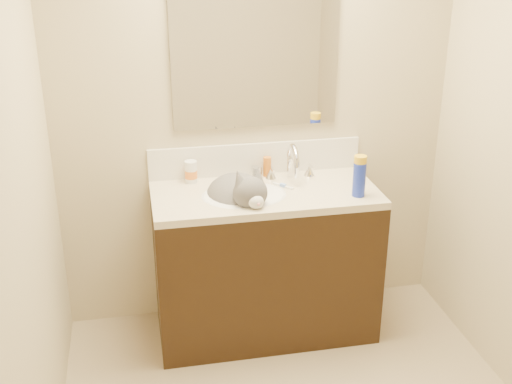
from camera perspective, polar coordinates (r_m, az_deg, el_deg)
name	(u,v)px	position (r m, az deg, el deg)	size (l,w,h in m)	color
room_shell	(323,132)	(2.30, 6.01, 5.33)	(2.24, 2.54, 2.52)	#BBAB8B
vanity_cabinet	(265,265)	(3.60, 0.79, -6.55)	(1.20, 0.55, 0.82)	black
counter_slab	(265,195)	(3.41, 0.83, -0.22)	(1.20, 0.55, 0.04)	beige
basin	(244,207)	(3.38, -1.06, -1.36)	(0.45, 0.36, 0.14)	white
faucet	(292,165)	(3.53, 3.23, 2.44)	(0.28, 0.20, 0.21)	silver
cat	(240,197)	(3.37, -1.41, -0.41)	(0.44, 0.50, 0.35)	#4E4C4E
backsplash	(256,159)	(3.61, -0.03, 2.99)	(1.20, 0.02, 0.18)	silver
mirror	(256,53)	(3.45, -0.04, 12.25)	(0.90, 0.02, 0.80)	white
pill_bottle	(191,172)	(3.51, -5.80, 1.81)	(0.07, 0.07, 0.12)	silver
pill_label	(191,174)	(3.52, -5.79, 1.60)	(0.07, 0.07, 0.04)	orange
silver_jar	(257,172)	(3.56, 0.05, 1.76)	(0.06, 0.06, 0.07)	#B7B7BC
amber_bottle	(267,167)	(3.58, 1.00, 2.28)	(0.04, 0.04, 0.11)	#C26416
toothbrush	(283,186)	(3.45, 2.41, 0.54)	(0.01, 0.14, 0.01)	silver
toothbrush_head	(283,185)	(3.45, 2.42, 0.60)	(0.02, 0.03, 0.02)	#7197F2
spray_can	(359,179)	(3.35, 9.15, 1.11)	(0.07, 0.07, 0.18)	#192DB5
spray_cap	(360,160)	(3.31, 9.27, 2.86)	(0.07, 0.07, 0.04)	gold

